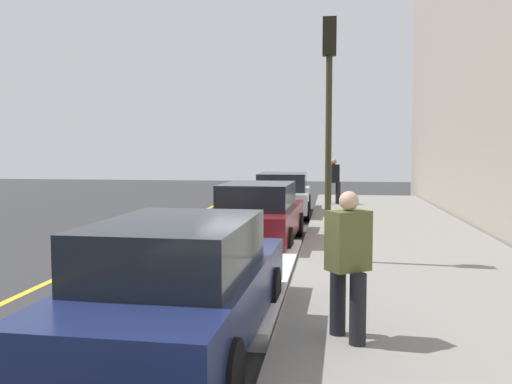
{
  "coord_description": "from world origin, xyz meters",
  "views": [
    {
      "loc": [
        -12.06,
        -1.67,
        2.28
      ],
      "look_at": [
        1.13,
        0.23,
        1.25
      ],
      "focal_mm": 37.29,
      "sensor_mm": 36.0,
      "label": 1
    }
  ],
  "objects_px": {
    "parked_car_navy": "(181,283)",
    "pedestrian_black_coat": "(334,180)",
    "pedestrian_olive_coat": "(348,261)",
    "traffic_light_pole": "(329,99)",
    "parked_car_maroon": "(259,214)",
    "parked_car_silver": "(283,194)"
  },
  "relations": [
    {
      "from": "parked_car_navy",
      "to": "pedestrian_black_coat",
      "type": "height_order",
      "value": "pedestrian_black_coat"
    },
    {
      "from": "parked_car_silver",
      "to": "parked_car_navy",
      "type": "bearing_deg",
      "value": -179.96
    },
    {
      "from": "pedestrian_black_coat",
      "to": "pedestrian_olive_coat",
      "type": "bearing_deg",
      "value": -179.47
    },
    {
      "from": "parked_car_maroon",
      "to": "parked_car_navy",
      "type": "bearing_deg",
      "value": -179.58
    },
    {
      "from": "pedestrian_olive_coat",
      "to": "parked_car_navy",
      "type": "bearing_deg",
      "value": 93.81
    },
    {
      "from": "parked_car_navy",
      "to": "traffic_light_pole",
      "type": "distance_m",
      "value": 5.4
    },
    {
      "from": "parked_car_navy",
      "to": "parked_car_silver",
      "type": "xyz_separation_m",
      "value": [
        12.71,
        0.01,
        -0.0
      ]
    },
    {
      "from": "pedestrian_olive_coat",
      "to": "pedestrian_black_coat",
      "type": "height_order",
      "value": "pedestrian_black_coat"
    },
    {
      "from": "parked_car_navy",
      "to": "parked_car_maroon",
      "type": "height_order",
      "value": "same"
    },
    {
      "from": "parked_car_silver",
      "to": "pedestrian_black_coat",
      "type": "relative_size",
      "value": 2.53
    },
    {
      "from": "pedestrian_black_coat",
      "to": "traffic_light_pole",
      "type": "bearing_deg",
      "value": 179.37
    },
    {
      "from": "parked_car_silver",
      "to": "pedestrian_black_coat",
      "type": "xyz_separation_m",
      "value": [
        3.03,
        -1.76,
        0.36
      ]
    },
    {
      "from": "traffic_light_pole",
      "to": "pedestrian_olive_coat",
      "type": "bearing_deg",
      "value": -176.48
    },
    {
      "from": "traffic_light_pole",
      "to": "parked_car_maroon",
      "type": "bearing_deg",
      "value": 35.66
    },
    {
      "from": "parked_car_silver",
      "to": "pedestrian_black_coat",
      "type": "distance_m",
      "value": 3.53
    },
    {
      "from": "parked_car_maroon",
      "to": "pedestrian_olive_coat",
      "type": "distance_m",
      "value": 6.99
    },
    {
      "from": "pedestrian_olive_coat",
      "to": "parked_car_maroon",
      "type": "bearing_deg",
      "value": 16.2
    },
    {
      "from": "pedestrian_olive_coat",
      "to": "pedestrian_black_coat",
      "type": "relative_size",
      "value": 0.92
    },
    {
      "from": "pedestrian_black_coat",
      "to": "parked_car_silver",
      "type": "bearing_deg",
      "value": 149.84
    },
    {
      "from": "parked_car_maroon",
      "to": "parked_car_silver",
      "type": "height_order",
      "value": "same"
    },
    {
      "from": "pedestrian_black_coat",
      "to": "traffic_light_pole",
      "type": "xyz_separation_m",
      "value": [
        -11.25,
        0.12,
        2.14
      ]
    },
    {
      "from": "parked_car_silver",
      "to": "pedestrian_olive_coat",
      "type": "bearing_deg",
      "value": -171.38
    }
  ]
}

